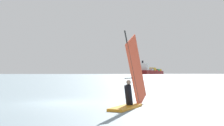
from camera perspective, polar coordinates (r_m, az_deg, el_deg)
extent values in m
plane|color=gray|center=(14.89, -10.66, -8.36)|extent=(4000.00, 4000.00, 0.00)
cube|color=orange|center=(12.28, 2.93, -9.43)|extent=(1.43, 2.53, 0.12)
cylinder|color=black|center=(12.93, 4.31, -1.18)|extent=(0.64, 1.79, 3.46)
cube|color=#E54C2D|center=(13.48, 5.24, -1.90)|extent=(0.93, 2.71, 3.74)
cylinder|color=black|center=(12.71, 3.94, -3.22)|extent=(0.46, 1.30, 0.04)
cylinder|color=black|center=(12.54, 3.56, -6.83)|extent=(0.48, 0.64, 1.00)
sphere|color=tan|center=(12.51, 3.55, -4.12)|extent=(0.22, 0.22, 0.22)
cube|color=maroon|center=(709.31, 8.18, -2.00)|extent=(78.51, 213.66, 9.10)
cube|color=silver|center=(631.11, 6.55, -0.80)|extent=(29.75, 20.71, 16.93)
cylinder|color=black|center=(631.50, 6.54, 0.24)|extent=(4.00, 4.00, 6.00)
cube|color=#99999E|center=(678.81, 7.59, -1.39)|extent=(32.22, 29.38, 5.20)
cube|color=gold|center=(704.46, 8.09, -1.31)|extent=(32.22, 29.38, 7.80)
cube|color=red|center=(730.10, 8.55, -1.55)|extent=(32.22, 29.38, 2.60)
cube|color=#2D8C47|center=(755.84, 8.99, -1.47)|extent=(32.22, 29.38, 5.20)
cube|color=gold|center=(781.61, 9.39, -1.49)|extent=(32.22, 29.38, 5.20)
cube|color=#4C564C|center=(1394.92, 18.19, -1.47)|extent=(1323.63, 472.44, 36.56)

